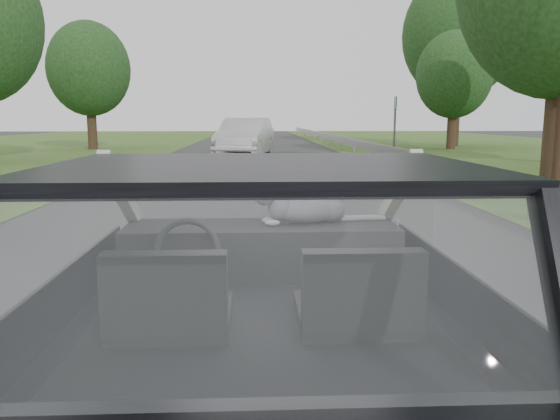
{
  "coord_description": "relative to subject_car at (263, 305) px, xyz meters",
  "views": [
    {
      "loc": [
        -0.04,
        -2.52,
        1.61
      ],
      "look_at": [
        0.11,
        0.56,
        1.1
      ],
      "focal_mm": 35.0,
      "sensor_mm": 36.0,
      "label": 1
    }
  ],
  "objects": [
    {
      "name": "cat",
      "position": [
        0.28,
        0.67,
        0.36
      ],
      "size": [
        0.61,
        0.31,
        0.26
      ],
      "primitive_type": "ellipsoid",
      "rotation": [
        0.0,
        0.0,
        0.22
      ],
      "color": "gray",
      "rests_on": "dashboard"
    },
    {
      "name": "guardrail",
      "position": [
        4.3,
        10.0,
        -0.15
      ],
      "size": [
        0.05,
        90.0,
        0.32
      ],
      "primitive_type": "cube",
      "color": "#9F9F9F",
      "rests_on": "ground"
    },
    {
      "name": "tree_6",
      "position": [
        -8.7,
        27.27,
        2.5
      ],
      "size": [
        4.96,
        4.96,
        6.46
      ],
      "primitive_type": null,
      "rotation": [
        0.0,
        0.0,
        0.18
      ],
      "color": "black",
      "rests_on": "ground"
    },
    {
      "name": "subject_car",
      "position": [
        0.0,
        0.0,
        0.0
      ],
      "size": [
        1.8,
        4.0,
        1.45
      ],
      "primitive_type": "cube",
      "color": "black",
      "rests_on": "ground"
    },
    {
      "name": "tree_2",
      "position": [
        10.46,
        26.41,
        2.28
      ],
      "size": [
        4.81,
        4.81,
        6.0
      ],
      "primitive_type": null,
      "rotation": [
        0.0,
        0.0,
        0.25
      ],
      "color": "black",
      "rests_on": "ground"
    },
    {
      "name": "steering_wheel",
      "position": [
        -0.4,
        0.33,
        0.2
      ],
      "size": [
        0.36,
        0.36,
        0.04
      ],
      "primitive_type": "torus",
      "color": "black",
      "rests_on": "dashboard"
    },
    {
      "name": "passenger_seat",
      "position": [
        0.4,
        -0.29,
        0.16
      ],
      "size": [
        0.5,
        0.72,
        0.42
      ],
      "primitive_type": "cube",
      "color": "black",
      "rests_on": "subject_car"
    },
    {
      "name": "driver_seat",
      "position": [
        -0.4,
        -0.29,
        0.16
      ],
      "size": [
        0.5,
        0.72,
        0.42
      ],
      "primitive_type": "cube",
      "color": "black",
      "rests_on": "subject_car"
    },
    {
      "name": "highway_sign",
      "position": [
        7.35,
        26.27,
        0.65
      ],
      "size": [
        0.28,
        1.11,
        2.75
      ],
      "primitive_type": "cube",
      "rotation": [
        0.0,
        0.0,
        -0.16
      ],
      "color": "#10511C",
      "rests_on": "ground"
    },
    {
      "name": "tree_3",
      "position": [
        11.91,
        29.96,
        4.23
      ],
      "size": [
        7.22,
        7.22,
        9.9
      ],
      "primitive_type": null,
      "rotation": [
        0.0,
        0.0,
        0.11
      ],
      "color": "black",
      "rests_on": "ground"
    },
    {
      "name": "other_car",
      "position": [
        -0.43,
        20.21,
        0.1
      ],
      "size": [
        2.76,
        5.26,
        1.65
      ],
      "primitive_type": "imported",
      "rotation": [
        0.0,
        0.0,
        -0.16
      ],
      "color": "silver",
      "rests_on": "ground"
    },
    {
      "name": "dashboard",
      "position": [
        0.0,
        0.62,
        0.12
      ],
      "size": [
        1.58,
        0.45,
        0.3
      ],
      "primitive_type": "cube",
      "color": "black",
      "rests_on": "subject_car"
    }
  ]
}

